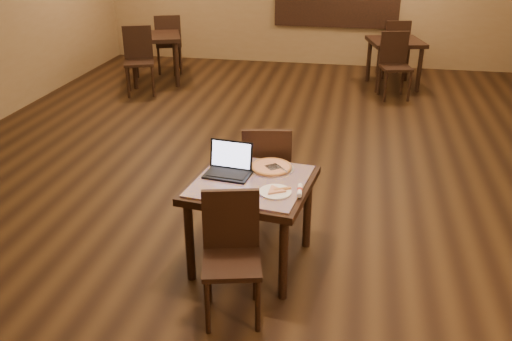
% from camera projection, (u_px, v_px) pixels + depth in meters
% --- Properties ---
extents(ground, '(10.00, 10.00, 0.00)m').
position_uv_depth(ground, '(264.00, 165.00, 6.35)').
color(ground, black).
rests_on(ground, ground).
extents(tiled_table, '(1.03, 1.03, 0.76)m').
position_uv_depth(tiled_table, '(251.00, 192.00, 4.31)').
color(tiled_table, black).
rests_on(tiled_table, ground).
extents(chair_main_near, '(0.49, 0.49, 0.93)m').
position_uv_depth(chair_main_near, '(231.00, 248.00, 3.81)').
color(chair_main_near, black).
rests_on(chair_main_near, ground).
extents(chair_main_far, '(0.50, 0.50, 1.00)m').
position_uv_depth(chair_main_far, '(266.00, 171.00, 4.89)').
color(chair_main_far, black).
rests_on(chair_main_far, ground).
extents(laptop, '(0.39, 0.32, 0.25)m').
position_uv_depth(laptop, '(230.00, 165.00, 4.37)').
color(laptop, black).
rests_on(laptop, tiled_table).
extents(plate, '(0.25, 0.25, 0.01)m').
position_uv_depth(plate, '(275.00, 192.00, 4.06)').
color(plate, white).
rests_on(plate, tiled_table).
extents(pizza_slice, '(0.23, 0.23, 0.02)m').
position_uv_depth(pizza_slice, '(275.00, 190.00, 4.06)').
color(pizza_slice, beige).
rests_on(pizza_slice, plate).
extents(pizza_pan, '(0.37, 0.37, 0.01)m').
position_uv_depth(pizza_pan, '(271.00, 168.00, 4.45)').
color(pizza_pan, silver).
rests_on(pizza_pan, tiled_table).
extents(pizza_whole, '(0.34, 0.34, 0.02)m').
position_uv_depth(pizza_whole, '(271.00, 167.00, 4.45)').
color(pizza_whole, beige).
rests_on(pizza_whole, pizza_pan).
extents(spatula, '(0.25, 0.27, 0.01)m').
position_uv_depth(spatula, '(273.00, 167.00, 4.42)').
color(spatula, silver).
rests_on(spatula, pizza_whole).
extents(napkin_roll, '(0.05, 0.18, 0.04)m').
position_uv_depth(napkin_roll, '(300.00, 190.00, 4.06)').
color(napkin_roll, white).
rests_on(napkin_roll, tiled_table).
extents(other_table_a, '(1.02, 1.02, 0.79)m').
position_uv_depth(other_table_a, '(395.00, 48.00, 9.05)').
color(other_table_a, black).
rests_on(other_table_a, ground).
extents(other_table_a_chair_near, '(0.54, 0.54, 1.02)m').
position_uv_depth(other_table_a_chair_near, '(395.00, 61.00, 8.56)').
color(other_table_a_chair_near, black).
rests_on(other_table_a_chair_near, ground).
extents(other_table_a_chair_far, '(0.54, 0.54, 1.02)m').
position_uv_depth(other_table_a_chair_far, '(394.00, 45.00, 9.62)').
color(other_table_a_chair_far, black).
rests_on(other_table_a_chair_far, ground).
extents(other_table_b, '(1.14, 1.14, 0.82)m').
position_uv_depth(other_table_b, '(154.00, 43.00, 9.28)').
color(other_table_b, black).
rests_on(other_table_b, ground).
extents(other_table_b_chair_near, '(0.60, 0.60, 1.07)m').
position_uv_depth(other_table_b_chair_near, '(139.00, 56.00, 8.76)').
color(other_table_b_chair_near, black).
rests_on(other_table_b_chair_near, ground).
extents(other_table_b_chair_far, '(0.60, 0.60, 1.07)m').
position_uv_depth(other_table_b_chair_far, '(168.00, 41.00, 9.87)').
color(other_table_b_chair_far, black).
rests_on(other_table_b_chair_far, ground).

